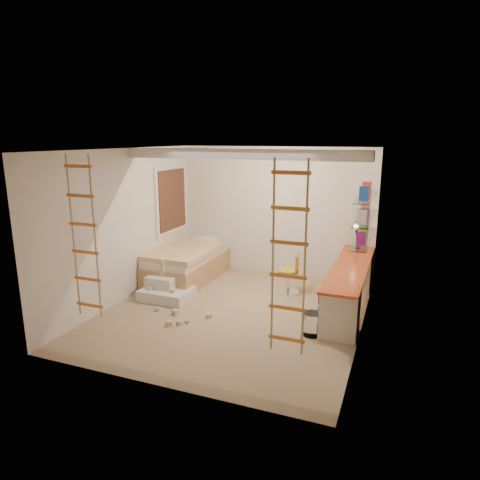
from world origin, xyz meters
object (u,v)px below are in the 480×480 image
at_px(swivel_chair, 289,279).
at_px(desk, 350,285).
at_px(play_platform, 166,290).
at_px(bed, 188,264).

bearing_deg(swivel_chair, desk, -17.27).
xyz_separation_m(desk, play_platform, (-3.08, -0.68, -0.26)).
xyz_separation_m(bed, play_platform, (0.12, -1.05, -0.18)).
bearing_deg(swivel_chair, bed, 179.46).
xyz_separation_m(desk, bed, (-3.20, 0.36, -0.07)).
height_order(desk, swivel_chair, desk).
bearing_deg(bed, desk, -6.49).
relative_size(desk, play_platform, 3.27).
relative_size(bed, swivel_chair, 2.76).
distance_m(desk, swivel_chair, 1.17).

